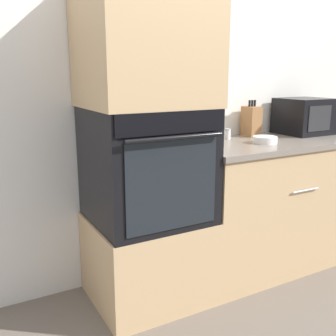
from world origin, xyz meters
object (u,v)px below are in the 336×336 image
(condiment_jar_mid, at_px, (227,134))
(condiment_jar_far, at_px, (207,136))
(knife_block, at_px, (251,121))
(condiment_jar_near, at_px, (198,138))
(bowl, at_px, (265,140))
(wall_oven, at_px, (147,165))
(microwave, at_px, (304,116))

(condiment_jar_mid, bearing_deg, condiment_jar_far, -177.43)
(knife_block, bearing_deg, condiment_jar_near, -168.19)
(knife_block, relative_size, bowl, 1.64)
(wall_oven, bearing_deg, microwave, 4.66)
(knife_block, distance_m, condiment_jar_mid, 0.24)
(condiment_jar_near, relative_size, condiment_jar_mid, 1.12)
(condiment_jar_near, bearing_deg, bowl, -23.19)
(microwave, bearing_deg, wall_oven, -175.34)
(knife_block, relative_size, condiment_jar_far, 3.39)
(knife_block, height_order, condiment_jar_far, knife_block)
(condiment_jar_near, bearing_deg, condiment_jar_far, 31.93)
(condiment_jar_mid, bearing_deg, knife_block, 6.91)
(condiment_jar_near, xyz_separation_m, condiment_jar_mid, (0.29, 0.08, -0.00))
(knife_block, distance_m, condiment_jar_far, 0.41)
(wall_oven, bearing_deg, knife_block, 12.59)
(condiment_jar_mid, bearing_deg, microwave, -6.18)
(wall_oven, xyz_separation_m, bowl, (0.81, -0.07, 0.09))
(microwave, distance_m, bowl, 0.58)
(bowl, distance_m, condiment_jar_near, 0.44)
(knife_block, xyz_separation_m, condiment_jar_mid, (-0.23, -0.03, -0.07))
(knife_block, height_order, bowl, knife_block)
(wall_oven, xyz_separation_m, microwave, (1.35, 0.11, 0.20))
(microwave, height_order, bowl, microwave)
(wall_oven, xyz_separation_m, knife_block, (0.93, 0.21, 0.17))
(microwave, height_order, knife_block, microwave)
(wall_oven, bearing_deg, bowl, -5.15)
(microwave, relative_size, bowl, 2.26)
(microwave, distance_m, condiment_jar_mid, 0.66)
(microwave, xyz_separation_m, bowl, (-0.54, -0.18, -0.11))
(microwave, relative_size, condiment_jar_near, 4.38)
(condiment_jar_mid, xyz_separation_m, condiment_jar_far, (-0.18, -0.01, 0.00))
(bowl, distance_m, condiment_jar_mid, 0.28)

